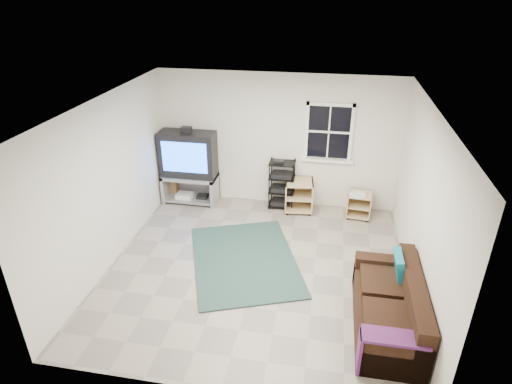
% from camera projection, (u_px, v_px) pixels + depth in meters
% --- Properties ---
extents(room, '(4.60, 4.62, 4.60)m').
position_uv_depth(room, '(329.00, 136.00, 7.93)').
color(room, gray).
rests_on(room, ground).
extents(tv_unit, '(1.08, 0.54, 1.58)m').
position_uv_depth(tv_unit, '(189.00, 162.00, 8.39)').
color(tv_unit, '#92929A').
rests_on(tv_unit, ground).
extents(av_rack, '(0.49, 0.36, 0.99)m').
position_uv_depth(av_rack, '(282.00, 187.00, 8.38)').
color(av_rack, black).
rests_on(av_rack, ground).
extents(side_table_left, '(0.58, 0.58, 0.62)m').
position_uv_depth(side_table_left, '(299.00, 194.00, 8.33)').
color(side_table_left, '#CFB47F').
rests_on(side_table_left, ground).
extents(side_table_right, '(0.48, 0.48, 0.51)m').
position_uv_depth(side_table_right, '(359.00, 203.00, 8.11)').
color(side_table_right, '#CFB47F').
rests_on(side_table_right, ground).
extents(sofa, '(0.79, 1.79, 0.82)m').
position_uv_depth(sofa, '(390.00, 309.00, 5.49)').
color(sofa, black).
rests_on(sofa, ground).
extents(shag_rug, '(2.27, 2.62, 0.03)m').
position_uv_depth(shag_rug, '(245.00, 260.00, 6.92)').
color(shag_rug, '#301F15').
rests_on(shag_rug, ground).
extents(paper_bag, '(0.25, 0.17, 0.35)m').
position_uv_depth(paper_bag, '(172.00, 188.00, 8.90)').
color(paper_bag, olive).
rests_on(paper_bag, ground).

